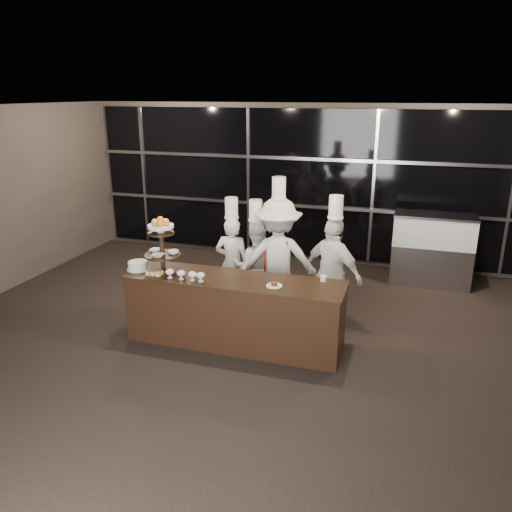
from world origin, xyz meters
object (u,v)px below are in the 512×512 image
(chef_a, at_px, (232,262))
(layer_cake, at_px, (138,266))
(display_case, at_px, (432,246))
(buffet_counter, at_px, (235,311))
(chef_c, at_px, (278,259))
(display_stand, at_px, (162,241))
(chef_d, at_px, (333,273))
(chef_b, at_px, (256,266))

(chef_a, bearing_deg, layer_cake, -129.59)
(display_case, bearing_deg, chef_a, -145.86)
(buffet_counter, xyz_separation_m, layer_cake, (-1.35, -0.05, 0.51))
(display_case, distance_m, chef_c, 3.03)
(layer_cake, relative_size, chef_a, 0.17)
(display_stand, bearing_deg, chef_c, 35.78)
(chef_d, bearing_deg, display_stand, -158.03)
(chef_a, bearing_deg, display_case, 34.14)
(chef_c, xyz_separation_m, chef_d, (0.80, -0.10, -0.08))
(display_case, bearing_deg, buffet_counter, -129.27)
(buffet_counter, distance_m, chef_a, 1.19)
(display_case, height_order, chef_a, chef_a)
(layer_cake, distance_m, chef_b, 1.74)
(display_stand, bearing_deg, chef_a, 61.52)
(display_case, bearing_deg, chef_b, -142.06)
(buffet_counter, relative_size, chef_a, 1.64)
(display_stand, relative_size, display_case, 0.56)
(layer_cake, distance_m, chef_c, 1.95)
(chef_a, distance_m, chef_b, 0.37)
(display_stand, height_order, chef_d, chef_d)
(chef_d, bearing_deg, chef_a, 171.93)
(chef_c, bearing_deg, chef_a, 170.55)
(chef_b, height_order, chef_c, chef_c)
(chef_c, bearing_deg, display_stand, -144.22)
(chef_a, height_order, chef_d, chef_d)
(chef_a, relative_size, chef_c, 0.83)
(layer_cake, distance_m, chef_d, 2.64)
(display_case, xyz_separation_m, chef_a, (-2.91, -1.97, 0.07))
(display_stand, distance_m, display_case, 4.69)
(layer_cake, xyz_separation_m, chef_a, (0.93, 1.13, -0.22))
(display_stand, height_order, display_case, display_stand)
(buffet_counter, distance_m, layer_cake, 1.44)
(chef_a, bearing_deg, chef_c, -9.45)
(layer_cake, bearing_deg, display_case, 38.91)
(buffet_counter, height_order, chef_d, chef_d)
(chef_c, bearing_deg, layer_cake, -149.01)
(display_case, bearing_deg, display_stand, -138.87)
(display_stand, xyz_separation_m, display_case, (3.50, 3.05, -0.65))
(chef_c, bearing_deg, chef_d, -6.78)
(chef_a, bearing_deg, display_stand, -118.48)
(buffet_counter, xyz_separation_m, chef_d, (1.13, 0.86, 0.35))
(buffet_counter, height_order, chef_b, chef_b)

